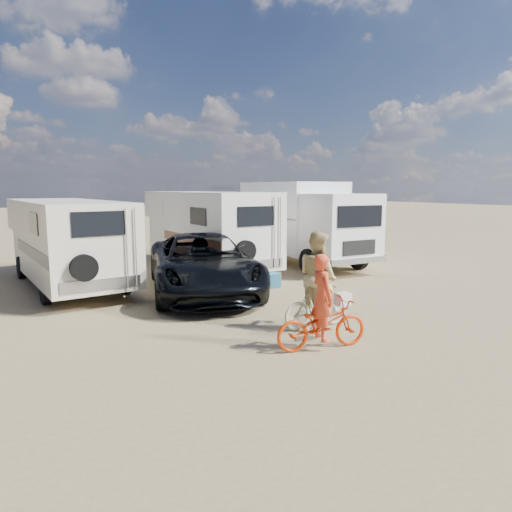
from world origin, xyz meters
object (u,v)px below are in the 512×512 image
rv_main (207,231)px  crate (273,276)px  rv_left (67,244)px  dark_suv (203,264)px  box_truck (305,224)px  bike_man (322,324)px  rider_woman (317,284)px  rider_man (322,307)px  bike_parked (342,250)px  bike_woman (317,306)px  cooler (270,280)px

rv_main → crate: bearing=-74.8°
rv_left → dark_suv: 4.29m
dark_suv → crate: size_ratio=14.90×
box_truck → crate: (-2.74, -2.11, -1.41)m
bike_man → rider_woman: size_ratio=0.94×
rv_left → bike_man: (3.22, -8.17, -0.82)m
dark_suv → rider_man: size_ratio=3.76×
rv_left → rider_woman: 8.12m
bike_parked → crate: bike_parked is taller
rv_left → bike_man: 8.82m
rv_main → bike_man: 8.90m
bike_woman → bike_parked: bearing=-41.3°
dark_suv → cooler: size_ratio=11.31×
dark_suv → cooler: (2.00, -0.36, -0.61)m
rv_left → rider_man: 8.79m
rv_main → rider_woman: (-0.87, -7.63, -0.46)m
rv_left → bike_woman: (3.93, -7.09, -0.80)m
rider_man → bike_woman: bearing=-22.5°
box_truck → bike_woman: size_ratio=3.97×
bike_man → dark_suv: bearing=11.9°
rider_man → bike_man: bearing=0.0°
rv_left → bike_parked: 10.00m
bike_parked → crate: (-4.22, -1.67, -0.34)m
rv_main → bike_woman: (-0.87, -7.63, -0.92)m
bike_parked → rv_main: bearing=119.2°
bike_man → bike_parked: (6.72, 7.40, 0.04)m
dark_suv → bike_woman: dark_suv is taller
rv_left → dark_suv: size_ratio=1.15×
bike_man → bike_woman: bearing=-22.5°
rider_man → bike_parked: (6.72, 7.40, -0.29)m
cooler → crate: cooler is taller
rv_left → bike_woman: size_ratio=4.33×
bike_woman → crate: (1.79, 4.65, -0.32)m
bike_man → crate: (2.50, 5.73, -0.30)m
bike_parked → crate: bearing=155.1°
box_truck → rider_man: box_truck is taller
bike_man → cooler: bearing=-10.3°
bike_woman → bike_parked: 8.72m
bike_woman → bike_parked: (6.01, 6.32, 0.02)m
dark_suv → rv_main: bearing=79.8°
rv_left → rider_woman: bearing=-65.9°
rider_man → crate: (2.50, 5.73, -0.63)m
rv_left → bike_parked: bearing=-9.4°
bike_woman → rider_man: 1.33m
crate → bike_parked: bearing=21.6°
cooler → crate: 1.00m
rider_woman → crate: size_ratio=4.70×
bike_man → rider_woman: bearing=-22.5°
rider_man → rider_woman: (0.71, 1.08, 0.15)m
rider_woman → crate: 5.04m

